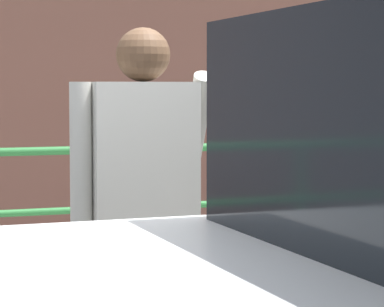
% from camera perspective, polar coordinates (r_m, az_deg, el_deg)
% --- Properties ---
extents(parking_meter, '(0.16, 0.17, 1.46)m').
position_cam_1_polar(parking_meter, '(3.84, 3.99, -1.43)').
color(parking_meter, slate).
rests_on(parking_meter, sidewalk_curb).
extents(pedestrian_at_meter, '(0.62, 0.43, 1.65)m').
position_cam_1_polar(pedestrian_at_meter, '(3.70, -3.12, -3.09)').
color(pedestrian_at_meter, slate).
rests_on(pedestrian_at_meter, sidewalk_curb).
extents(background_railing, '(24.06, 0.06, 0.99)m').
position_cam_1_polar(background_railing, '(6.51, -5.87, -2.00)').
color(background_railing, '#2D7A38').
rests_on(background_railing, sidewalk_curb).
extents(backdrop_wall, '(32.00, 0.50, 2.87)m').
position_cam_1_polar(backdrop_wall, '(9.48, -10.28, 3.47)').
color(backdrop_wall, brown).
rests_on(backdrop_wall, ground).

